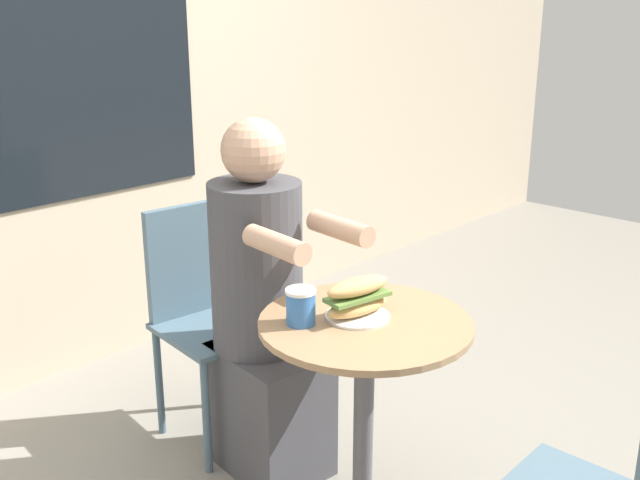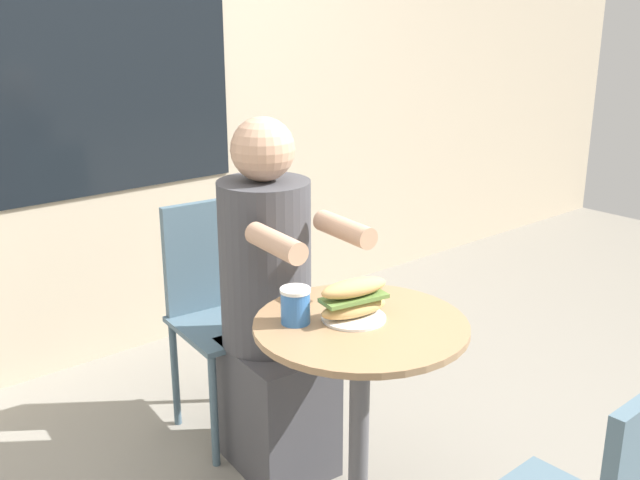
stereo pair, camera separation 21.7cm
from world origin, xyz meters
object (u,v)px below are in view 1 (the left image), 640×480
cafe_table (364,383)px  sandwich_on_plate (359,299)px  seated_diner (263,322)px  diner_chair (204,300)px  drink_cup (301,306)px

cafe_table → sandwich_on_plate: sandwich_on_plate is taller
cafe_table → seated_diner: bearing=85.4°
cafe_table → sandwich_on_plate: size_ratio=3.22×
seated_diner → sandwich_on_plate: seated_diner is taller
diner_chair → sandwich_on_plate: bearing=92.7°
cafe_table → diner_chair: size_ratio=0.81×
seated_diner → drink_cup: seated_diner is taller
diner_chair → drink_cup: size_ratio=8.42×
cafe_table → diner_chair: bearing=86.4°
cafe_table → seated_diner: seated_diner is taller
seated_diner → drink_cup: (-0.18, -0.36, 0.22)m
diner_chair → seated_diner: (-0.01, -0.34, 0.02)m
seated_diner → cafe_table: bearing=91.5°
seated_diner → diner_chair: bearing=-86.1°
cafe_table → seated_diner: (0.04, 0.48, 0.03)m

